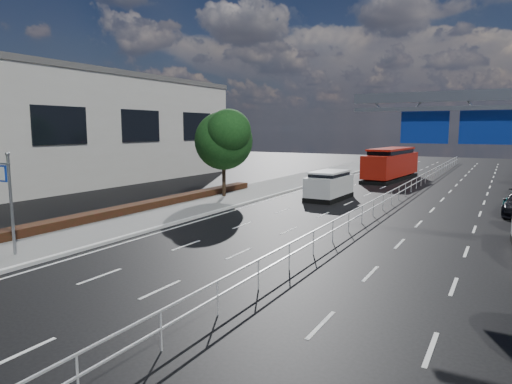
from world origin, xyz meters
The scene contains 13 objects.
ground centered at (0.00, 0.00, 0.00)m, with size 160.00×160.00×0.00m, color black.
sidewalk_near centered at (-11.50, 0.00, 0.07)m, with size 5.00×140.00×0.14m, color slate.
kerb_near centered at (-9.00, 0.00, 0.07)m, with size 0.25×140.00×0.15m, color silver.
median_fence centered at (0.00, 22.50, 0.53)m, with size 0.05×85.00×1.02m.
hedge_near centered at (-13.30, 5.00, 0.36)m, with size 1.00×36.00×0.44m, color black.
toilet_sign centered at (-10.95, 0.00, 2.94)m, with size 1.62×0.18×4.34m.
overhead_gantry centered at (6.74, 10.05, 5.61)m, with size 10.24×0.38×7.45m.
near_building centered at (-30.00, 18.00, 5.00)m, with size 12.00×38.00×10.00m, color beige.
near_tree_back centered at (-11.94, 17.97, 4.61)m, with size 4.84×4.51×6.69m.
white_minivan centered at (-4.62, 20.99, 1.05)m, with size 2.30×4.99×2.14m.
red_bus centered at (-3.63, 36.59, 1.71)m, with size 3.55×11.14×3.27m.
near_car_silver centered at (-5.83, 40.35, 0.77)m, with size 1.81×4.50×1.53m, color #A6A9AE.
near_car_dark centered at (-6.72, 58.23, 0.72)m, with size 1.53×4.37×1.44m, color black.
Camera 1 is at (6.93, -11.05, 5.25)m, focal length 32.00 mm.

